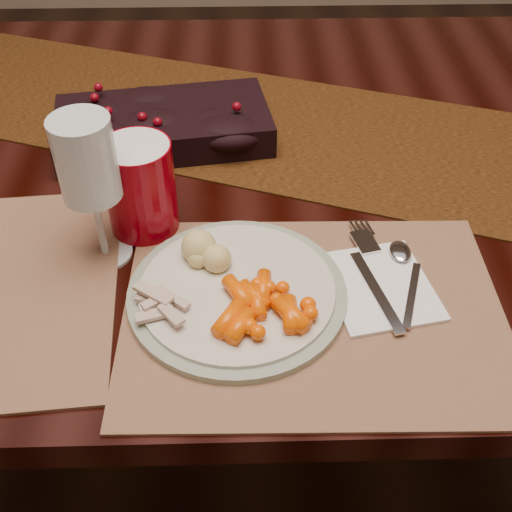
{
  "coord_description": "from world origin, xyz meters",
  "views": [
    {
      "loc": [
        -0.0,
        -0.83,
        1.29
      ],
      "look_at": [
        0.01,
        -0.29,
        0.8
      ],
      "focal_mm": 45.0,
      "sensor_mm": 36.0,
      "label": 1
    }
  ],
  "objects_px": {
    "dinner_plate": "(237,292)",
    "napkin": "(379,286)",
    "dining_table": "(247,316)",
    "wine_glass": "(93,193)",
    "centerpiece": "(163,121)",
    "mashed_potatoes": "(203,248)",
    "turkey_shreds": "(165,304)",
    "placemat_main": "(313,311)",
    "baby_carrots": "(255,305)",
    "red_cup": "(140,187)"
  },
  "relations": [
    {
      "from": "dinner_plate",
      "to": "napkin",
      "type": "relative_size",
      "value": 1.86
    },
    {
      "from": "dining_table",
      "to": "wine_glass",
      "type": "bearing_deg",
      "value": -127.87
    },
    {
      "from": "dining_table",
      "to": "centerpiece",
      "type": "bearing_deg",
      "value": 165.23
    },
    {
      "from": "mashed_potatoes",
      "to": "turkey_shreds",
      "type": "relative_size",
      "value": 0.93
    },
    {
      "from": "turkey_shreds",
      "to": "mashed_potatoes",
      "type": "bearing_deg",
      "value": 63.31
    },
    {
      "from": "mashed_potatoes",
      "to": "turkey_shreds",
      "type": "xyz_separation_m",
      "value": [
        -0.04,
        -0.08,
        -0.01
      ]
    },
    {
      "from": "dining_table",
      "to": "centerpiece",
      "type": "xyz_separation_m",
      "value": [
        -0.12,
        0.03,
        0.41
      ]
    },
    {
      "from": "turkey_shreds",
      "to": "napkin",
      "type": "distance_m",
      "value": 0.25
    },
    {
      "from": "placemat_main",
      "to": "baby_carrots",
      "type": "distance_m",
      "value": 0.07
    },
    {
      "from": "centerpiece",
      "to": "red_cup",
      "type": "xyz_separation_m",
      "value": [
        -0.01,
        -0.21,
        0.03
      ]
    },
    {
      "from": "placemat_main",
      "to": "mashed_potatoes",
      "type": "height_order",
      "value": "mashed_potatoes"
    },
    {
      "from": "centerpiece",
      "to": "napkin",
      "type": "xyz_separation_m",
      "value": [
        0.28,
        -0.33,
        -0.03
      ]
    },
    {
      "from": "mashed_potatoes",
      "to": "wine_glass",
      "type": "height_order",
      "value": "wine_glass"
    },
    {
      "from": "centerpiece",
      "to": "dinner_plate",
      "type": "bearing_deg",
      "value": -72.04
    },
    {
      "from": "dining_table",
      "to": "placemat_main",
      "type": "distance_m",
      "value": 0.51
    },
    {
      "from": "centerpiece",
      "to": "mashed_potatoes",
      "type": "bearing_deg",
      "value": -76.32
    },
    {
      "from": "placemat_main",
      "to": "mashed_potatoes",
      "type": "distance_m",
      "value": 0.15
    },
    {
      "from": "placemat_main",
      "to": "wine_glass",
      "type": "relative_size",
      "value": 2.25
    },
    {
      "from": "placemat_main",
      "to": "red_cup",
      "type": "bearing_deg",
      "value": 143.51
    },
    {
      "from": "dining_table",
      "to": "placemat_main",
      "type": "xyz_separation_m",
      "value": [
        0.07,
        -0.33,
        0.38
      ]
    },
    {
      "from": "dining_table",
      "to": "napkin",
      "type": "distance_m",
      "value": 0.51
    },
    {
      "from": "placemat_main",
      "to": "dinner_plate",
      "type": "height_order",
      "value": "dinner_plate"
    },
    {
      "from": "baby_carrots",
      "to": "wine_glass",
      "type": "relative_size",
      "value": 0.51
    },
    {
      "from": "dinner_plate",
      "to": "red_cup",
      "type": "bearing_deg",
      "value": 131.88
    },
    {
      "from": "turkey_shreds",
      "to": "baby_carrots",
      "type": "bearing_deg",
      "value": -2.5
    },
    {
      "from": "dining_table",
      "to": "red_cup",
      "type": "height_order",
      "value": "red_cup"
    },
    {
      "from": "baby_carrots",
      "to": "dinner_plate",
      "type": "bearing_deg",
      "value": 117.62
    },
    {
      "from": "mashed_potatoes",
      "to": "dining_table",
      "type": "bearing_deg",
      "value": 78.78
    },
    {
      "from": "dinner_plate",
      "to": "mashed_potatoes",
      "type": "xyz_separation_m",
      "value": [
        -0.04,
        0.05,
        0.03
      ]
    },
    {
      "from": "baby_carrots",
      "to": "turkey_shreds",
      "type": "distance_m",
      "value": 0.1
    },
    {
      "from": "placemat_main",
      "to": "dinner_plate",
      "type": "relative_size",
      "value": 1.7
    },
    {
      "from": "dining_table",
      "to": "red_cup",
      "type": "relative_size",
      "value": 14.77
    },
    {
      "from": "placemat_main",
      "to": "red_cup",
      "type": "xyz_separation_m",
      "value": [
        -0.21,
        0.16,
        0.06
      ]
    },
    {
      "from": "napkin",
      "to": "mashed_potatoes",
      "type": "bearing_deg",
      "value": 158.77
    },
    {
      "from": "placemat_main",
      "to": "napkin",
      "type": "distance_m",
      "value": 0.09
    },
    {
      "from": "baby_carrots",
      "to": "red_cup",
      "type": "bearing_deg",
      "value": 129.16
    },
    {
      "from": "dining_table",
      "to": "baby_carrots",
      "type": "distance_m",
      "value": 0.53
    },
    {
      "from": "red_cup",
      "to": "mashed_potatoes",
      "type": "bearing_deg",
      "value": -47.08
    },
    {
      "from": "centerpiece",
      "to": "baby_carrots",
      "type": "relative_size",
      "value": 3.28
    },
    {
      "from": "placemat_main",
      "to": "red_cup",
      "type": "height_order",
      "value": "red_cup"
    },
    {
      "from": "centerpiece",
      "to": "baby_carrots",
      "type": "xyz_separation_m",
      "value": [
        0.13,
        -0.38,
        -0.01
      ]
    },
    {
      "from": "dining_table",
      "to": "wine_glass",
      "type": "xyz_separation_m",
      "value": [
        -0.18,
        -0.23,
        0.47
      ]
    },
    {
      "from": "dinner_plate",
      "to": "turkey_shreds",
      "type": "xyz_separation_m",
      "value": [
        -0.08,
        -0.03,
        0.02
      ]
    },
    {
      "from": "dining_table",
      "to": "mashed_potatoes",
      "type": "height_order",
      "value": "mashed_potatoes"
    },
    {
      "from": "placemat_main",
      "to": "napkin",
      "type": "height_order",
      "value": "napkin"
    },
    {
      "from": "mashed_potatoes",
      "to": "placemat_main",
      "type": "bearing_deg",
      "value": -29.49
    },
    {
      "from": "mashed_potatoes",
      "to": "wine_glass",
      "type": "distance_m",
      "value": 0.14
    },
    {
      "from": "dining_table",
      "to": "red_cup",
      "type": "xyz_separation_m",
      "value": [
        -0.13,
        -0.18,
        0.44
      ]
    },
    {
      "from": "mashed_potatoes",
      "to": "wine_glass",
      "type": "xyz_separation_m",
      "value": [
        -0.13,
        0.03,
        0.06
      ]
    },
    {
      "from": "placemat_main",
      "to": "wine_glass",
      "type": "bearing_deg",
      "value": 158.12
    }
  ]
}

